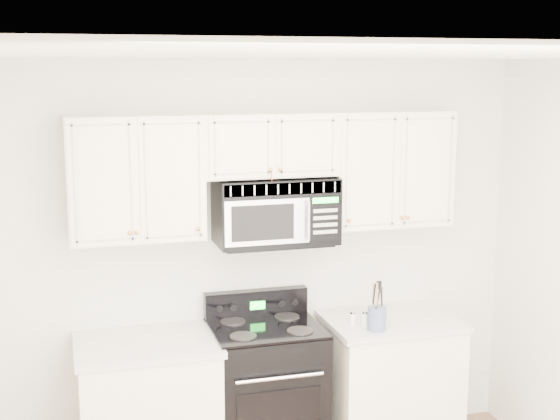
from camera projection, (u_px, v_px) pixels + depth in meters
name	position (u px, v px, depth m)	size (l,w,h in m)	color
room	(360.00, 350.00, 3.49)	(3.51, 3.51, 2.61)	#8F6950
base_cabinet_left	(149.00, 417.00, 4.79)	(0.86, 0.65, 0.92)	beige
base_cabinet_right	(389.00, 388.00, 5.22)	(0.86, 0.65, 0.92)	beige
range	(266.00, 393.00, 5.00)	(0.69, 0.63, 1.10)	black
upper_cabinets	(268.00, 167.00, 4.87)	(2.44, 0.37, 0.75)	beige
microwave	(276.00, 210.00, 4.91)	(0.76, 0.43, 0.42)	black
utensil_crock	(377.00, 317.00, 4.88)	(0.12, 0.12, 0.32)	slate
shaker_salt	(353.00, 318.00, 4.99)	(0.04, 0.04, 0.09)	white
shaker_pepper	(365.00, 318.00, 4.96)	(0.04, 0.04, 0.10)	white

